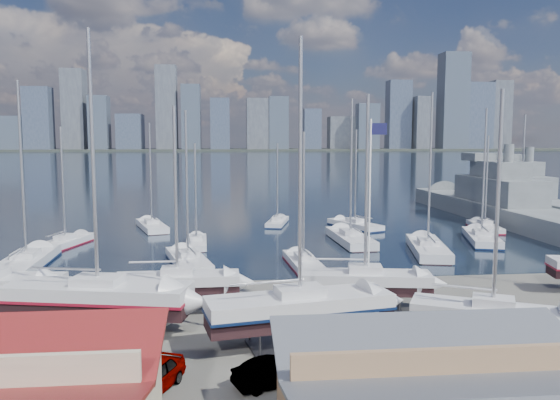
{
  "coord_description": "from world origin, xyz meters",
  "views": [
    {
      "loc": [
        -8.07,
        -44.67,
        11.7
      ],
      "look_at": [
        -2.95,
        8.0,
        5.89
      ],
      "focal_mm": 35.0,
      "sensor_mm": 36.0,
      "label": 1
    }
  ],
  "objects": [
    {
      "name": "ground",
      "position": [
        0.0,
        -10.0,
        0.0
      ],
      "size": [
        1400.0,
        1400.0,
        0.0
      ],
      "primitive_type": "plane",
      "color": "#605E59",
      "rests_on": "ground"
    },
    {
      "name": "water",
      "position": [
        0.0,
        300.0,
        -0.15
      ],
      "size": [
        1400.0,
        600.0,
        0.4
      ],
      "primitive_type": "cube",
      "color": "#172535",
      "rests_on": "ground"
    },
    {
      "name": "far_shore",
      "position": [
        0.0,
        560.0,
        1.1
      ],
      "size": [
        1400.0,
        80.0,
        2.2
      ],
      "primitive_type": "cube",
      "color": "#2D332D",
      "rests_on": "ground"
    },
    {
      "name": "skyline",
      "position": [
        -7.83,
        553.76,
        39.09
      ],
      "size": [
        639.14,
        43.8,
        107.69
      ],
      "color": "#475166",
      "rests_on": "far_shore"
    },
    {
      "name": "shed_grey",
      "position": [
        0.0,
        -26.0,
        2.15
      ],
      "size": [
        12.6,
        8.4,
        4.17
      ],
      "color": "#8C6B4C",
      "rests_on": "ground"
    },
    {
      "name": "sailboat_cradle_1",
      "position": [
        -15.98,
        -11.37,
        2.18
      ],
      "size": [
        11.77,
        5.5,
        18.18
      ],
      "rotation": [
        0.0,
        0.0,
        -0.21
      ],
      "color": "#2D2D33",
      "rests_on": "ground"
    },
    {
      "name": "sailboat_cradle_2",
      "position": [
        -11.55,
        -7.5,
        1.97
      ],
      "size": [
        8.51,
        2.5,
        13.99
      ],
      "rotation": [
        0.0,
        0.0,
        0.02
      ],
      "color": "#2D2D33",
      "rests_on": "ground"
    },
    {
      "name": "sailboat_cradle_3",
      "position": [
        -4.01,
        -14.61,
        2.14
      ],
      "size": [
        11.16,
        5.06,
        17.32
      ],
      "rotation": [
        0.0,
        0.0,
        0.2
      ],
      "color": "#2D2D33",
      "rests_on": "ground"
    },
    {
      "name": "sailboat_cradle_4",
      "position": [
        1.35,
        -8.59,
        2.01
      ],
      "size": [
        9.27,
        3.95,
        14.77
      ],
      "rotation": [
        0.0,
        0.0,
        -0.16
      ],
      "color": "#2D2D33",
      "rests_on": "ground"
    },
    {
      "name": "sailboat_cradle_5",
      "position": [
        6.5,
        -16.67,
        1.99
      ],
      "size": [
        9.01,
        6.16,
        14.41
      ],
      "rotation": [
        0.0,
        0.0,
        -0.46
      ],
      "color": "#2D2D33",
      "rests_on": "ground"
    },
    {
      "name": "sailboat_moored_0",
      "position": [
        -26.53,
        6.56,
        0.31
      ],
      "size": [
        3.93,
        12.07,
        17.82
      ],
      "rotation": [
        0.0,
        0.0,
        1.62
      ],
      "color": "black",
      "rests_on": "water"
    },
    {
      "name": "sailboat_moored_1",
      "position": [
        -25.93,
        16.6,
        0.31
      ],
      "size": [
        4.96,
        9.56,
        13.76
      ],
      "rotation": [
        0.0,
        0.0,
        1.3
      ],
      "color": "black",
      "rests_on": "water"
    },
    {
      "name": "sailboat_moored_2",
      "position": [
        -17.99,
        27.43,
        0.32
      ],
      "size": [
        5.51,
        10.01,
        14.57
      ],
      "rotation": [
        0.0,
        0.0,
        1.88
      ],
      "color": "black",
      "rests_on": "water"
    },
    {
      "name": "sailboat_moored_3",
      "position": [
        -11.79,
        6.14,
        0.31
      ],
      "size": [
        5.25,
        10.47,
        15.08
      ],
      "rotation": [
        0.0,
        0.0,
        1.82
      ],
      "color": "black",
      "rests_on": "water"
    },
    {
      "name": "sailboat_moored_4",
      "position": [
        -11.54,
        15.59,
        0.33
      ],
      "size": [
        2.55,
        7.97,
        11.89
      ],
      "rotation": [
        0.0,
        0.0,
        1.62
      ],
      "color": "black",
      "rests_on": "water"
    },
    {
      "name": "sailboat_moored_5",
      "position": [
        -1.19,
        29.8,
        0.31
      ],
      "size": [
        4.05,
        8.19,
        11.8
      ],
      "rotation": [
        0.0,
        0.0,
        1.33
      ],
      "color": "black",
      "rests_on": "water"
    },
    {
      "name": "sailboat_moored_6",
      "position": [
        -1.13,
        4.39,
        0.31
      ],
      "size": [
        3.07,
        8.88,
        13.04
      ],
      "rotation": [
        0.0,
        0.0,
        1.64
      ],
      "color": "black",
      "rests_on": "water"
    },
    {
      "name": "sailboat_moored_7",
      "position": [
        5.88,
        15.74,
        0.32
      ],
      "size": [
        3.74,
        11.47,
        17.09
      ],
      "rotation": [
        0.0,
        0.0,
        1.62
      ],
      "color": "black",
      "rests_on": "water"
    },
    {
      "name": "sailboat_moored_8",
      "position": [
        8.87,
        26.02,
        0.31
      ],
      "size": [
        6.22,
        9.39,
        13.71
      ],
      "rotation": [
        0.0,
        0.0,
        2.01
      ],
      "color": "black",
      "rests_on": "water"
    },
    {
      "name": "sailboat_moored_9",
      "position": [
        12.59,
        9.23,
        0.32
      ],
      "size": [
        5.53,
        11.86,
        17.28
      ],
      "rotation": [
        0.0,
        0.0,
        1.36
      ],
      "color": "black",
      "rests_on": "water"
    },
    {
      "name": "sailboat_moored_10",
      "position": [
        21.05,
        14.74,
        0.31
      ],
      "size": [
        5.91,
        11.12,
        16.02
      ],
      "rotation": [
        0.0,
        0.0,
        1.28
      ],
      "color": "black",
      "rests_on": "water"
    },
    {
      "name": "sailboat_moored_11",
      "position": [
        25.45,
        22.93,
        0.31
      ],
      "size": [
        3.57,
        8.85,
        12.86
      ],
      "rotation": [
        0.0,
        0.0,
        1.43
      ],
      "color": "black",
      "rests_on": "water"
    },
    {
      "name": "naval_ship_east",
      "position": [
        31.68,
        31.75,
        1.67
      ],
      "size": [
        8.12,
        47.86,
        18.3
      ],
      "rotation": [
        0.0,
        0.0,
        1.58
      ],
      "color": "slate",
      "rests_on": "water"
    },
    {
      "name": "naval_ship_west",
      "position": [
        42.74,
        44.96,
        1.67
      ],
      "size": [
        6.23,
        37.86,
        17.4
      ],
      "rotation": [
        0.0,
        0.0,
        1.58
      ],
      "color": "slate",
      "rests_on": "water"
    },
    {
      "name": "car_a",
      "position": [
        -11.75,
        -19.94,
        0.76
      ],
      "size": [
        3.4,
        4.84,
        1.53
      ],
      "primitive_type": "imported",
      "rotation": [
        0.0,
        0.0,
        -0.4
      ],
      "color": "gray",
      "rests_on": "ground"
    },
    {
      "name": "car_b",
      "position": [
        -5.9,
        -19.78,
        0.67
      ],
      "size": [
        4.28,
        2.71,
        1.33
      ],
      "primitive_type": "imported",
      "rotation": [
        0.0,
        0.0,
        1.92
      ],
      "color": "gray",
      "rests_on": "ground"
    },
    {
      "name": "car_c",
      "position": [
        6.28,
        -18.59,
        0.66
      ],
      "size": [
        3.79,
        5.24,
        1.33
      ],
      "primitive_type": "imported",
      "rotation": [
        0.0,
        0.0,
        -0.37
      ],
      "color": "gray",
      "rests_on": "ground"
    },
    {
      "name": "car_d",
      "position": [
        5.72,
        -17.96,
        0.66
      ],
      "size": [
        3.19,
        4.93,
        1.33
      ],
      "primitive_type": "imported",
      "rotation": [
        0.0,
        0.0,
        0.31
      ],
      "color": "gray",
      "rests_on": "ground"
    },
    {
      "name": "flagpole",
      "position": [
        1.57,
        -8.97,
        7.62
      ],
      "size": [
        1.15,
        0.12,
        13.11
      ],
      "color": "white",
      "rests_on": "ground"
    }
  ]
}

